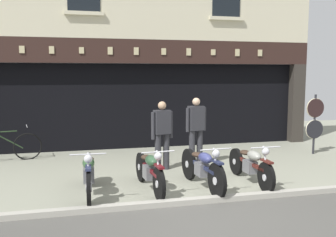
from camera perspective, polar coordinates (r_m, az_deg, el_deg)
name	(u,v)px	position (r m, az deg, el deg)	size (l,w,h in m)	color
ground	(226,229)	(5.99, 8.83, -16.18)	(22.55, 22.00, 0.18)	gray
shop_facade	(139,91)	(13.27, -4.44, 4.24)	(10.85, 4.42, 6.23)	black
motorcycle_left	(89,173)	(7.31, -11.93, -8.06)	(0.62, 2.00, 0.93)	black
motorcycle_center_left	(150,170)	(7.45, -2.81, -7.78)	(0.62, 1.93, 0.91)	black
motorcycle_center	(202,167)	(7.60, 5.20, -7.37)	(0.62, 2.04, 0.93)	black
motorcycle_center_right	(251,164)	(8.11, 12.44, -6.76)	(0.62, 1.98, 0.90)	black
salesman_left	(162,132)	(8.92, -0.90, -2.10)	(0.55, 0.30, 1.65)	#2D2D33
shopkeeper_center	(196,128)	(9.37, 4.27, -1.48)	(0.55, 0.29, 1.70)	#2D2D33
tyre_sign_pole	(315,119)	(11.47, 21.39, -0.13)	(0.56, 0.06, 1.71)	#232328
advert_board_near	(77,99)	(11.48, -13.69, 2.87)	(0.64, 0.03, 1.09)	beige
advert_board_far	(45,99)	(11.52, -18.20, 2.81)	(0.75, 0.03, 0.92)	silver
leaning_bicycle	(5,147)	(10.76, -23.51, -3.96)	(1.81, 0.51, 0.96)	black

